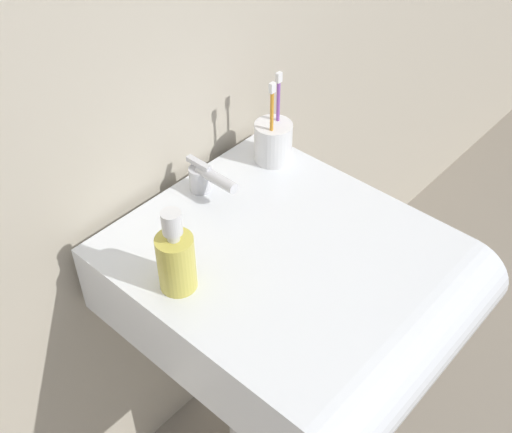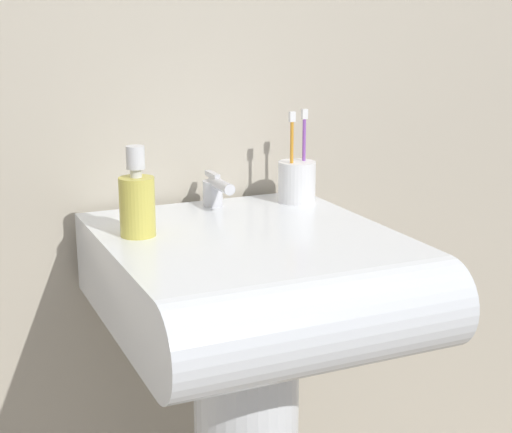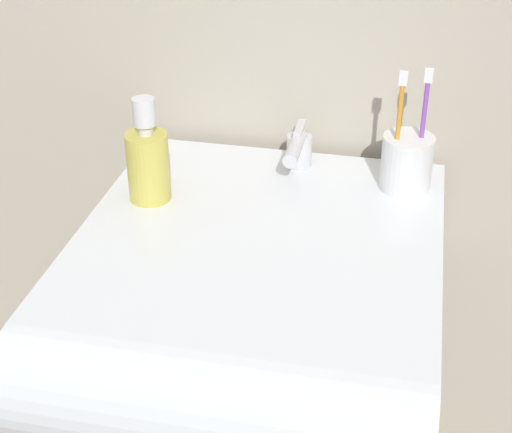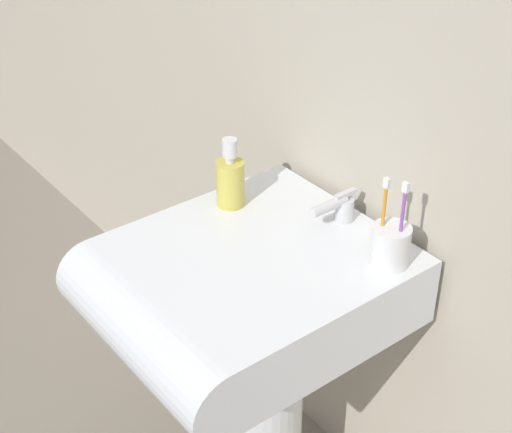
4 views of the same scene
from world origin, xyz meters
name	(u,v)px [view 4 (image 4 of 4)]	position (x,y,z in m)	size (l,w,h in m)	color
wall_back	(387,6)	(0.00, 0.30, 1.20)	(5.00, 0.05, 2.40)	#B7AD99
sink_pedestal	(260,412)	(0.00, 0.00, 0.31)	(0.20, 0.20, 0.61)	white
sink_basin	(237,291)	(0.00, -0.06, 0.69)	(0.50, 0.59, 0.15)	white
faucet	(339,208)	(0.02, 0.19, 0.80)	(0.04, 0.12, 0.07)	silver
toothbrush_cup	(390,245)	(0.19, 0.17, 0.81)	(0.08, 0.08, 0.19)	white
soap_bottle	(230,180)	(-0.18, 0.06, 0.83)	(0.06, 0.06, 0.16)	gold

